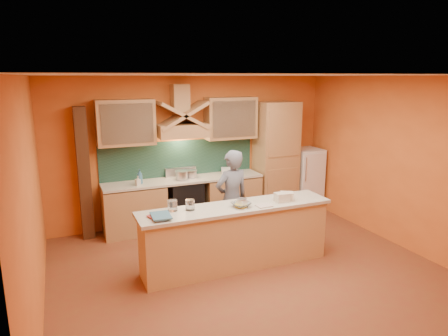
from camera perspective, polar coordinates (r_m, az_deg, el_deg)
name	(u,v)px	position (r m, az deg, el deg)	size (l,w,h in m)	color
floor	(251,273)	(6.00, 3.83, -14.73)	(5.50, 5.00, 0.01)	brown
ceiling	(254,75)	(5.32, 4.29, 13.09)	(5.50, 5.00, 0.01)	white
wall_back	(194,150)	(7.75, -4.33, 2.62)	(5.50, 0.02, 2.80)	orange
wall_front	(391,251)	(3.57, 22.81, -10.91)	(5.50, 0.02, 2.80)	orange
wall_left	(31,204)	(4.94, -25.83, -4.63)	(0.02, 5.00, 2.80)	orange
wall_right	(402,163)	(7.14, 24.14, 0.63)	(0.02, 5.00, 2.80)	orange
base_cabinet_left	(134,210)	(7.41, -12.68, -5.89)	(1.10, 0.60, 0.86)	tan
base_cabinet_right	(231,198)	(7.94, 0.95, -4.31)	(1.10, 0.60, 0.86)	tan
counter_top	(184,180)	(7.49, -5.70, -1.69)	(3.00, 0.62, 0.04)	beige
stove	(185,203)	(7.62, -5.63, -4.97)	(0.60, 0.58, 0.90)	black
backsplash	(179,159)	(7.68, -6.39, 1.34)	(3.00, 0.03, 0.70)	#1B3B31
range_hood	(182,130)	(7.36, -5.98, 5.35)	(0.92, 0.50, 0.24)	tan
hood_chimney	(180,98)	(7.40, -6.32, 9.90)	(0.30, 0.30, 0.50)	tan
upper_cabinet_left	(126,123)	(7.19, -13.88, 6.31)	(1.00, 0.35, 0.80)	tan
upper_cabinet_right	(231,118)	(7.76, 0.96, 7.14)	(1.00, 0.35, 0.80)	tan
pantry_column	(276,159)	(8.20, 7.38, 1.35)	(0.80, 0.60, 2.30)	tan
fridge	(305,179)	(8.71, 11.56, -1.51)	(0.58, 0.60, 1.30)	white
trim_column_left	(84,174)	(7.28, -19.38, -0.77)	(0.20, 0.30, 2.30)	#472816
island_body	(236,238)	(6.02, 1.73, -9.98)	(2.80, 0.55, 0.88)	tan
island_top	(236,207)	(5.85, 1.76, -5.65)	(2.90, 0.62, 0.05)	beige
person	(232,200)	(6.53, 1.12, -4.53)	(0.60, 0.39, 1.65)	slate
pot_large	(182,176)	(7.42, -6.05, -1.13)	(0.23, 0.23, 0.18)	#B9B9C0
pot_small	(192,175)	(7.55, -4.65, -1.02)	(0.19, 0.19, 0.14)	silver
soap_bottle_a	(138,181)	(7.12, -12.21, -1.81)	(0.08, 0.08, 0.17)	silver
soap_bottle_b	(140,177)	(7.22, -11.94, -1.21)	(0.10, 0.10, 0.27)	teal
bowl_back	(233,174)	(7.70, 1.32, -0.81)	(0.22, 0.22, 0.07)	silver
dish_rack	(229,171)	(7.83, 0.76, -0.42)	(0.30, 0.24, 0.11)	silver
book_lower	(151,219)	(5.36, -10.35, -7.17)	(0.20, 0.27, 0.03)	#AD3D41
book_upper	(151,217)	(5.37, -10.33, -6.89)	(0.25, 0.35, 0.03)	#3B6782
jar_large	(172,206)	(5.65, -7.38, -5.34)	(0.14, 0.14, 0.15)	silver
jar_small	(190,205)	(5.65, -4.87, -5.27)	(0.13, 0.13, 0.15)	silver
kitchen_scale	(242,203)	(5.80, 2.62, -5.02)	(0.12, 0.12, 0.10)	white
mixing_bowl	(241,205)	(5.78, 2.45, -5.26)	(0.27, 0.27, 0.07)	white
cloth	(264,206)	(5.84, 5.75, -5.38)	(0.22, 0.17, 0.01)	beige
grocery_bag_a	(282,197)	(6.08, 8.27, -4.15)	(0.20, 0.16, 0.13)	beige
grocery_bag_b	(287,196)	(6.17, 8.97, -3.97)	(0.20, 0.15, 0.12)	beige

